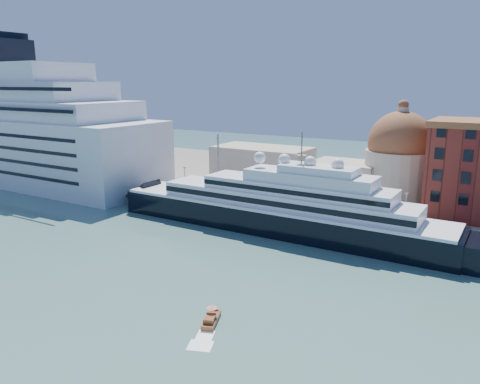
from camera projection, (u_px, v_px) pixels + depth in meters
The scene contains 9 objects.
ground at pixel (210, 259), 91.94m from camera, with size 400.00×400.00×0.00m, color #37605B.
quay at pixel (285, 213), 119.94m from camera, with size 180.00×10.00×2.50m, color gray.
land at pixel (340, 184), 154.10m from camera, with size 260.00×72.00×2.00m, color slate.
quay_fence at pixel (278, 210), 115.77m from camera, with size 180.00×0.10×1.20m, color slate.
superyacht at pixel (265, 209), 109.97m from camera, with size 91.86×12.73×27.45m.
service_barge at pixel (148, 206), 127.98m from camera, with size 11.09×5.75×2.38m.
water_taxi at pixel (211, 319), 67.31m from camera, with size 3.59×5.62×2.54m.
church at pixel (342, 164), 134.22m from camera, with size 66.00×18.00×25.50m.
lamp_posts at pixel (240, 176), 122.92m from camera, with size 120.80×2.40×18.00m.
Camera 1 is at (49.98, -70.81, 33.89)m, focal length 35.00 mm.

